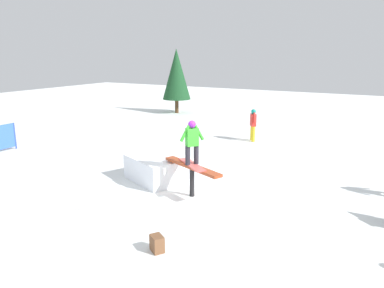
% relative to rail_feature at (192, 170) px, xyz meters
% --- Properties ---
extents(ground_plane, '(60.00, 60.00, 0.00)m').
position_rel_rail_feature_xyz_m(ground_plane, '(0.00, 0.00, -0.75)').
color(ground_plane, white).
extents(rail_feature, '(2.15, 1.13, 0.91)m').
position_rel_rail_feature_xyz_m(rail_feature, '(0.00, 0.00, 0.00)').
color(rail_feature, black).
rests_on(rail_feature, ground).
extents(snow_kicker_ramp, '(2.24, 2.09, 0.76)m').
position_rel_rail_feature_xyz_m(snow_kicker_ramp, '(-1.58, 0.68, -0.37)').
color(snow_kicker_ramp, white).
rests_on(snow_kicker_ramp, ground).
extents(main_rider_on_rail, '(1.23, 1.05, 1.25)m').
position_rel_rail_feature_xyz_m(main_rider_on_rail, '(0.00, 0.00, 0.76)').
color(main_rider_on_rail, '#E95E58').
rests_on(main_rider_on_rail, rail_feature).
extents(bystander_red, '(0.43, 0.57, 1.46)m').
position_rel_rail_feature_xyz_m(bystander_red, '(-0.88, 7.20, 0.06)').
color(bystander_red, yellow).
rests_on(bystander_red, ground).
extents(loose_snowboard_white, '(0.70, 1.45, 0.02)m').
position_rel_rail_feature_xyz_m(loose_snowboard_white, '(-2.33, -1.63, -0.74)').
color(loose_snowboard_white, white).
rests_on(loose_snowboard_white, ground).
extents(backpack_on_snow, '(0.37, 0.35, 0.34)m').
position_rel_rail_feature_xyz_m(backpack_on_snow, '(0.85, -2.97, -0.58)').
color(backpack_on_snow, brown).
rests_on(backpack_on_snow, ground).
extents(pine_tree_near, '(1.83, 1.83, 4.17)m').
position_rel_rail_feature_xyz_m(pine_tree_near, '(-8.14, 12.46, 1.78)').
color(pine_tree_near, '#4C331E').
rests_on(pine_tree_near, ground).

